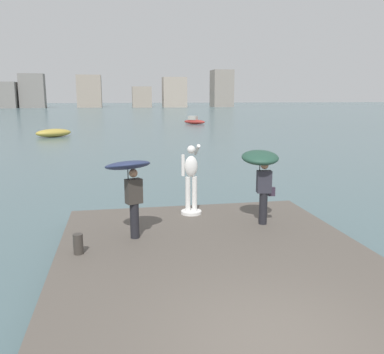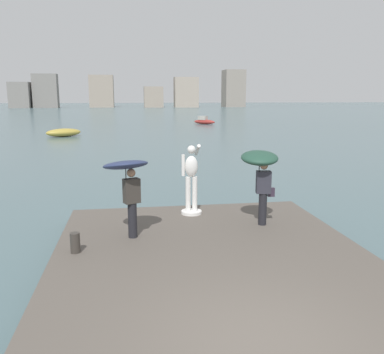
{
  "view_description": "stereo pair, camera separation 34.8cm",
  "coord_description": "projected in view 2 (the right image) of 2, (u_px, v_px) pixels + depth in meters",
  "views": [
    {
      "loc": [
        -2.09,
        -4.99,
        3.83
      ],
      "look_at": [
        0.0,
        6.32,
        1.55
      ],
      "focal_mm": 38.22,
      "sensor_mm": 36.0,
      "label": 1
    },
    {
      "loc": [
        -1.75,
        -5.05,
        3.83
      ],
      "look_at": [
        0.0,
        6.32,
        1.55
      ],
      "focal_mm": 38.22,
      "sensor_mm": 36.0,
      "label": 2
    }
  ],
  "objects": [
    {
      "name": "onlooker_left",
      "position": [
        128.0,
        176.0,
        9.8
      ],
      "size": [
        1.42,
        1.43,
        2.02
      ],
      "color": "black",
      "rests_on": "pier"
    },
    {
      "name": "onlooker_right",
      "position": [
        261.0,
        167.0,
        10.84
      ],
      "size": [
        1.11,
        1.14,
        2.06
      ],
      "color": "black",
      "rests_on": "pier"
    },
    {
      "name": "statue_white_figure",
      "position": [
        191.0,
        181.0,
        11.97
      ],
      "size": [
        0.61,
        0.87,
        2.07
      ],
      "color": "white",
      "rests_on": "pier"
    },
    {
      "name": "boat_near",
      "position": [
        204.0,
        121.0,
        56.88
      ],
      "size": [
        3.11,
        2.97,
        1.12
      ],
      "color": "#9E2D28",
      "rests_on": "ground"
    },
    {
      "name": "mooring_bollard",
      "position": [
        75.0,
        243.0,
        9.08
      ],
      "size": [
        0.22,
        0.22,
        0.46
      ],
      "primitive_type": "cylinder",
      "color": "#38332D",
      "rests_on": "pier"
    },
    {
      "name": "ground_plane",
      "position": [
        145.0,
        132.0,
        44.68
      ],
      "size": [
        400.0,
        400.0,
        0.0
      ],
      "primitive_type": "plane",
      "color": "#4C666B"
    },
    {
      "name": "pier",
      "position": [
        224.0,
        284.0,
        8.02
      ],
      "size": [
        7.03,
        10.45,
        0.4
      ],
      "primitive_type": "cube",
      "color": "#564F47",
      "rests_on": "ground"
    },
    {
      "name": "boat_mid",
      "position": [
        64.0,
        133.0,
        39.3
      ],
      "size": [
        3.64,
        2.79,
        0.77
      ],
      "color": "#B2993D",
      "rests_on": "ground"
    },
    {
      "name": "distant_skyline",
      "position": [
        142.0,
        92.0,
        142.22
      ],
      "size": [
        79.63,
        12.39,
        13.05
      ],
      "color": "gray",
      "rests_on": "ground"
    }
  ]
}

